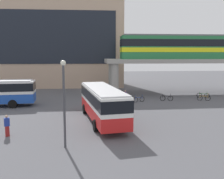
% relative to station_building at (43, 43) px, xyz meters
% --- Properties ---
extents(ground_plane, '(120.00, 120.00, 0.00)m').
position_rel_station_building_xyz_m(ground_plane, '(9.33, -17.69, -8.56)').
color(ground_plane, '#515156').
extents(station_building, '(31.31, 10.62, 17.11)m').
position_rel_station_building_xyz_m(station_building, '(0.00, 0.00, 0.00)').
color(station_building, tan).
rests_on(station_building, ground_plane).
extents(elevated_platform, '(26.01, 7.10, 5.60)m').
position_rel_station_building_xyz_m(elevated_platform, '(24.78, -12.37, -3.76)').
color(elevated_platform, '#9E9B93').
rests_on(elevated_platform, ground_plane).
extents(train, '(18.29, 2.96, 3.84)m').
position_rel_station_building_xyz_m(train, '(23.33, -12.37, -0.99)').
color(train, '#26723F').
rests_on(train, elevated_platform).
extents(bus_main, '(4.26, 11.30, 3.22)m').
position_rel_station_building_xyz_m(bus_main, '(10.44, -28.84, -6.57)').
color(bus_main, red).
rests_on(bus_main, ground_plane).
extents(bicycle_blue, '(1.68, 0.73, 1.04)m').
position_rel_station_building_xyz_m(bicycle_blue, '(15.78, -19.46, -8.20)').
color(bicycle_blue, black).
rests_on(bicycle_blue, ground_plane).
extents(bicycle_orange, '(1.75, 0.49, 1.04)m').
position_rel_station_building_xyz_m(bicycle_orange, '(24.94, -19.19, -8.20)').
color(bicycle_orange, black).
rests_on(bicycle_orange, ground_plane).
extents(bicycle_black, '(1.76, 0.43, 1.04)m').
position_rel_station_building_xyz_m(bicycle_black, '(19.76, -18.90, -8.20)').
color(bicycle_black, black).
rests_on(bicycle_black, ground_plane).
extents(bicycle_green, '(1.66, 0.79, 1.04)m').
position_rel_station_building_xyz_m(bicycle_green, '(25.82, -17.06, -8.20)').
color(bicycle_green, black).
rests_on(bicycle_green, ground_plane).
extents(pedestrian_by_bike_rack, '(0.47, 0.40, 1.68)m').
position_rel_station_building_xyz_m(pedestrian_by_bike_rack, '(2.85, -32.75, -7.77)').
color(pedestrian_by_bike_rack, maroon).
rests_on(pedestrian_by_bike_rack, ground_plane).
extents(pedestrian_at_kerb, '(0.32, 0.44, 1.63)m').
position_rel_station_building_xyz_m(pedestrian_at_kerb, '(13.94, -19.61, -7.80)').
color(pedestrian_at_kerb, maroon).
rests_on(pedestrian_at_kerb, ground_plane).
extents(lamp_post, '(0.36, 0.36, 5.95)m').
position_rel_station_building_xyz_m(lamp_post, '(7.57, -35.58, -5.02)').
color(lamp_post, '#3F3F44').
rests_on(lamp_post, ground_plane).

